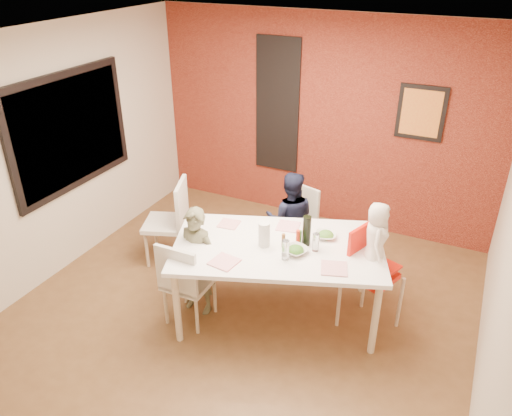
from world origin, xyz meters
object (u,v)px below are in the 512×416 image
at_px(chair_far, 299,218).
at_px(toddler, 376,240).
at_px(paper_towel_roll, 264,234).
at_px(child_near, 197,262).
at_px(wine_bottle, 307,231).
at_px(high_chair, 369,270).
at_px(child_far, 290,219).
at_px(chair_near, 184,280).
at_px(chair_left, 172,217).
at_px(dining_table, 278,252).

xyz_separation_m(chair_far, toddler, (1.09, -0.95, 0.52)).
bearing_deg(chair_far, paper_towel_roll, -68.00).
height_order(child_near, wine_bottle, child_near).
bearing_deg(toddler, wine_bottle, 81.38).
relative_size(high_chair, toddler, 1.47).
distance_m(child_near, child_far, 1.30).
bearing_deg(child_far, toddler, 127.97).
bearing_deg(toddler, chair_near, 97.53).
distance_m(chair_left, paper_towel_roll, 1.51).
bearing_deg(dining_table, chair_near, -146.27).
xyz_separation_m(child_near, paper_towel_roll, (0.64, 0.20, 0.37)).
bearing_deg(dining_table, high_chair, 15.64).
xyz_separation_m(high_chair, toddler, (0.03, -0.02, 0.35)).
bearing_deg(chair_far, toddler, -23.78).
height_order(chair_left, wine_bottle, wine_bottle).
distance_m(high_chair, wine_bottle, 0.70).
bearing_deg(paper_towel_roll, toddler, 15.67).
xyz_separation_m(child_far, wine_bottle, (0.48, -0.80, 0.40)).
bearing_deg(chair_near, paper_towel_roll, -145.52).
bearing_deg(high_chair, child_near, 127.69).
bearing_deg(paper_towel_roll, child_far, 97.22).
bearing_deg(dining_table, child_far, 104.82).
height_order(chair_far, high_chair, high_chair).
relative_size(child_far, toddler, 1.59).
xyz_separation_m(chair_near, chair_left, (-0.74, 0.91, 0.05)).
relative_size(chair_left, child_near, 0.88).
bearing_deg(dining_table, toddler, 14.09).
xyz_separation_m(high_chair, child_far, (-1.08, 0.69, -0.07)).
height_order(chair_near, chair_far, chair_near).
distance_m(child_far, paper_towel_roll, 1.06).
distance_m(chair_left, child_far, 1.36).
height_order(child_far, paper_towel_roll, child_far).
distance_m(chair_near, toddler, 1.84).
relative_size(dining_table, chair_near, 2.41).
xyz_separation_m(child_near, wine_bottle, (0.99, 0.39, 0.40)).
height_order(chair_far, child_far, child_far).
xyz_separation_m(toddler, wine_bottle, (-0.63, -0.09, -0.02)).
distance_m(dining_table, paper_towel_roll, 0.24).
bearing_deg(wine_bottle, dining_table, -150.91).
relative_size(chair_far, wine_bottle, 2.88).
relative_size(chair_near, chair_left, 0.92).
height_order(toddler, wine_bottle, toddler).
height_order(dining_table, chair_near, chair_near).
relative_size(toddler, wine_bottle, 2.43).
height_order(dining_table, high_chair, high_chair).
bearing_deg(chair_left, high_chair, 65.04).
height_order(chair_left, paper_towel_roll, paper_towel_roll).
relative_size(dining_table, chair_far, 2.59).
height_order(high_chair, child_near, child_near).
relative_size(dining_table, child_near, 1.94).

